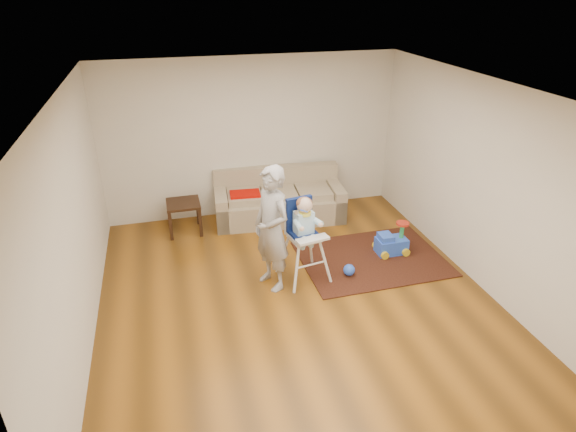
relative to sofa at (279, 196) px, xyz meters
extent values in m
plane|color=#55340F|center=(-0.35, -2.30, -0.42)|extent=(5.50, 5.50, 0.00)
cube|color=silver|center=(-0.35, 0.45, 0.93)|extent=(5.00, 0.04, 2.70)
cube|color=silver|center=(-2.85, -2.30, 0.93)|extent=(0.04, 5.50, 2.70)
cube|color=silver|center=(2.15, -2.30, 0.93)|extent=(0.04, 5.50, 2.70)
cube|color=white|center=(-0.35, -2.30, 2.28)|extent=(5.00, 5.50, 0.04)
cube|color=#B80A02|center=(-0.59, -0.05, 0.13)|extent=(0.52, 0.36, 0.04)
cube|color=black|center=(1.01, -1.68, -0.41)|extent=(2.10, 1.58, 0.02)
sphere|color=blue|center=(0.51, -2.02, -0.32)|extent=(0.17, 0.17, 0.17)
cylinder|color=blue|center=(-0.18, -1.99, 0.67)|extent=(0.03, 0.12, 0.01)
imported|color=gray|center=(-0.58, -1.94, 0.44)|extent=(0.62, 0.74, 1.72)
camera|label=1|loc=(-1.79, -7.31, 3.36)|focal=30.00mm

